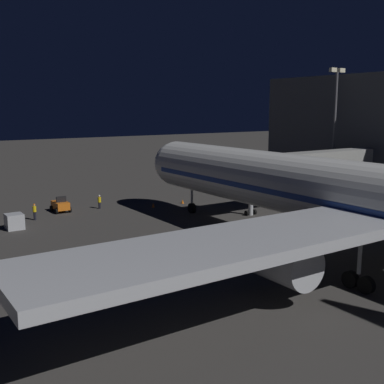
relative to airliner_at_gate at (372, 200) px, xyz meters
name	(u,v)px	position (x,y,z in m)	size (l,w,h in m)	color
ground_plane	(285,243)	(0.00, -8.96, -5.49)	(320.00, 320.00, 0.00)	#383533
airliner_at_gate	(372,200)	(0.00, 0.00, 0.00)	(54.56, 61.37, 20.20)	silver
jet_bridge	(297,164)	(-12.43, -19.75, 0.10)	(23.30, 3.40, 7.13)	#9E9E99
apron_floodlight_mast	(335,121)	(-25.50, -25.13, 4.94)	(2.90, 0.50, 17.99)	#59595E
baggage_tug_spare	(60,205)	(12.81, -33.87, -4.71)	(1.86, 2.70, 1.95)	orange
baggage_container_mid_row	(14,222)	(19.54, -28.31, -4.69)	(1.71, 1.74, 1.61)	#B7BABF
ground_crew_by_belt_loader	(35,211)	(16.64, -31.21, -4.46)	(0.40, 0.40, 1.87)	black
ground_crew_under_port_wing	(99,201)	(8.16, -32.98, -4.54)	(0.40, 0.40, 1.73)	black
traffic_cone_nose_port	(183,201)	(-2.20, -29.99, -5.22)	(0.36, 0.36, 0.55)	orange
traffic_cone_nose_starboard	(153,205)	(2.20, -29.99, -5.22)	(0.36, 0.36, 0.55)	orange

